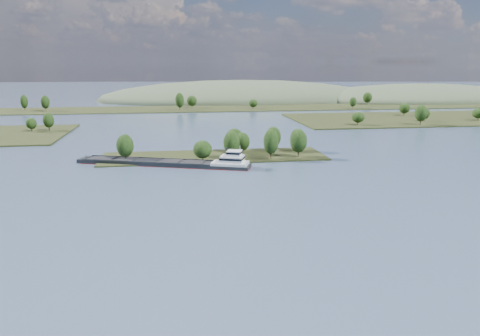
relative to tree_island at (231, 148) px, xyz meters
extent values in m
plane|color=#324157|center=(-7.60, -58.85, -4.10)|extent=(1800.00, 1800.00, 0.00)
cube|color=black|center=(-7.60, 1.15, -4.10)|extent=(100.00, 30.00, 1.20)
cylinder|color=black|center=(16.52, -9.07, -1.37)|extent=(0.50, 0.50, 4.26)
ellipsoid|color=black|center=(16.52, -9.07, 4.05)|extent=(6.71, 6.71, 10.96)
cylinder|color=black|center=(3.00, 9.96, -1.71)|extent=(0.50, 0.50, 3.58)
ellipsoid|color=black|center=(3.00, 9.96, 2.85)|extent=(8.12, 8.12, 9.21)
cylinder|color=black|center=(-0.47, -6.72, -1.50)|extent=(0.50, 0.50, 4.00)
ellipsoid|color=black|center=(-0.47, -6.72, 3.58)|extent=(7.13, 7.13, 10.27)
cylinder|color=black|center=(5.71, 4.06, -1.88)|extent=(0.50, 0.50, 3.24)
ellipsoid|color=black|center=(5.71, 4.06, 2.25)|extent=(5.63, 5.63, 8.34)
cylinder|color=black|center=(-13.41, -11.38, -2.00)|extent=(0.50, 0.50, 3.00)
ellipsoid|color=black|center=(-13.41, -11.38, 1.82)|extent=(7.97, 7.97, 7.72)
cylinder|color=black|center=(-45.75, -5.69, -1.59)|extent=(0.50, 0.50, 3.82)
ellipsoid|color=black|center=(-45.75, -5.69, 3.27)|extent=(7.31, 7.31, 9.82)
cylinder|color=black|center=(5.76, 2.97, -1.87)|extent=(0.50, 0.50, 3.25)
ellipsoid|color=black|center=(5.76, 2.97, 2.25)|extent=(6.78, 6.78, 8.35)
cylinder|color=black|center=(33.12, 8.02, -1.77)|extent=(0.50, 0.50, 3.45)
ellipsoid|color=black|center=(33.12, 8.02, 2.61)|extent=(7.25, 7.25, 8.86)
cylinder|color=black|center=(29.40, -6.94, -1.49)|extent=(0.50, 0.50, 4.02)
ellipsoid|color=black|center=(29.40, -6.94, 3.63)|extent=(7.62, 7.62, 10.34)
cylinder|color=black|center=(21.36, 8.62, -1.60)|extent=(0.50, 0.50, 3.79)
ellipsoid|color=black|center=(21.36, 8.62, 3.22)|extent=(7.38, 7.38, 9.74)
cylinder|color=black|center=(-100.40, 92.95, -1.53)|extent=(0.50, 0.50, 3.53)
ellipsoid|color=black|center=(-100.40, 92.95, 2.96)|extent=(6.59, 6.59, 9.08)
cylinder|color=black|center=(-109.79, 90.43, -1.95)|extent=(0.50, 0.50, 2.69)
ellipsoid|color=black|center=(-109.79, 90.43, 1.47)|extent=(6.17, 6.17, 6.92)
cylinder|color=black|center=(96.91, 90.88, -1.89)|extent=(0.50, 0.50, 2.81)
ellipsoid|color=black|center=(96.91, 90.88, 1.68)|extent=(8.29, 8.29, 7.22)
cylinder|color=black|center=(192.02, 102.00, -1.87)|extent=(0.50, 0.50, 2.86)
ellipsoid|color=black|center=(192.02, 102.00, 1.76)|extent=(8.71, 8.71, 7.34)
cylinder|color=black|center=(138.67, 85.81, -1.14)|extent=(0.50, 0.50, 4.32)
ellipsoid|color=black|center=(138.67, 85.81, 4.36)|extent=(8.11, 8.11, 11.11)
cylinder|color=black|center=(151.12, 102.30, -1.76)|extent=(0.50, 0.50, 3.07)
ellipsoid|color=black|center=(151.12, 102.30, 2.15)|extent=(6.28, 6.28, 7.90)
cylinder|color=black|center=(154.31, 138.63, -1.71)|extent=(0.50, 0.50, 3.18)
ellipsoid|color=black|center=(154.31, 138.63, 2.33)|extent=(8.36, 8.36, 8.17)
cube|color=black|center=(-7.60, 221.15, -4.10)|extent=(900.00, 60.00, 1.20)
cylinder|color=black|center=(-151.16, 221.25, -1.23)|extent=(0.50, 0.50, 4.53)
ellipsoid|color=black|center=(-151.16, 221.25, 4.52)|extent=(6.13, 6.13, 11.64)
cylinder|color=black|center=(136.74, 200.92, -1.83)|extent=(0.50, 0.50, 3.33)
ellipsoid|color=black|center=(136.74, 200.92, 2.40)|extent=(6.29, 6.29, 8.56)
cylinder|color=black|center=(-7.36, 225.26, -1.65)|extent=(0.50, 0.50, 3.70)
ellipsoid|color=black|center=(-7.36, 225.26, 3.06)|extent=(9.07, 9.07, 9.53)
cylinder|color=black|center=(165.01, 234.91, -1.51)|extent=(0.50, 0.50, 3.98)
ellipsoid|color=black|center=(165.01, 234.91, 3.55)|extent=(8.75, 8.75, 10.24)
cylinder|color=black|center=(-132.72, 216.54, -1.32)|extent=(0.50, 0.50, 4.35)
ellipsoid|color=black|center=(-132.72, 216.54, 4.21)|extent=(7.33, 7.33, 11.19)
cylinder|color=black|center=(46.85, 210.44, -2.10)|extent=(0.50, 0.50, 2.80)
ellipsoid|color=black|center=(46.85, 210.44, 1.46)|extent=(7.59, 7.59, 7.20)
cylinder|color=black|center=(-18.76, 204.49, -0.99)|extent=(0.50, 0.50, 5.02)
ellipsoid|color=black|center=(-18.76, 204.49, 5.40)|extent=(7.45, 7.45, 12.91)
ellipsoid|color=#3D4A33|center=(252.40, 291.15, -4.10)|extent=(260.00, 140.00, 36.00)
ellipsoid|color=#3D4A33|center=(52.40, 321.15, -4.10)|extent=(320.00, 160.00, 44.00)
cube|color=black|center=(-29.31, -12.98, -3.65)|extent=(70.67, 32.41, 1.97)
cube|color=maroon|center=(-29.31, -12.98, -4.05)|extent=(70.90, 32.64, 0.22)
cube|color=black|center=(-34.61, -6.44, -2.39)|extent=(52.57, 18.90, 0.72)
cube|color=black|center=(-37.54, -14.73, -2.39)|extent=(52.57, 18.90, 0.72)
cube|color=black|center=(-36.08, -10.58, -2.53)|extent=(53.45, 25.58, 0.27)
cube|color=black|center=(-54.69, -4.00, -2.26)|extent=(10.07, 9.63, 0.31)
cube|color=black|center=(-45.38, -7.29, -2.26)|extent=(10.07, 9.63, 0.31)
cube|color=black|center=(-36.08, -10.58, -2.26)|extent=(10.07, 9.63, 0.31)
cube|color=black|center=(-26.77, -13.88, -2.26)|extent=(10.07, 9.63, 0.31)
cube|color=black|center=(-17.47, -17.17, -2.26)|extent=(10.07, 9.63, 0.31)
cube|color=black|center=(-63.57, -0.85, -3.29)|extent=(5.23, 8.51, 1.79)
cylinder|color=black|center=(-62.72, -1.15, -2.03)|extent=(0.27, 0.27, 1.97)
cube|color=silver|center=(-3.09, -22.26, -2.12)|extent=(16.41, 12.91, 1.08)
cube|color=silver|center=(-2.24, -22.56, -0.33)|extent=(10.85, 9.76, 2.69)
cube|color=black|center=(-2.24, -22.56, 0.03)|extent=(11.08, 9.99, 0.81)
cube|color=silver|center=(-1.39, -22.86, 2.00)|extent=(6.87, 6.87, 1.97)
cube|color=black|center=(-1.39, -22.86, 2.36)|extent=(7.10, 7.10, 0.72)
cube|color=silver|center=(-1.39, -22.86, 3.08)|extent=(7.33, 7.33, 0.18)
cylinder|color=silver|center=(0.72, -23.61, 4.16)|extent=(0.23, 0.23, 2.33)
cylinder|color=black|center=(-3.88, -19.13, 3.26)|extent=(0.57, 0.57, 1.08)
camera|label=1|loc=(-25.60, -205.08, 37.89)|focal=35.00mm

